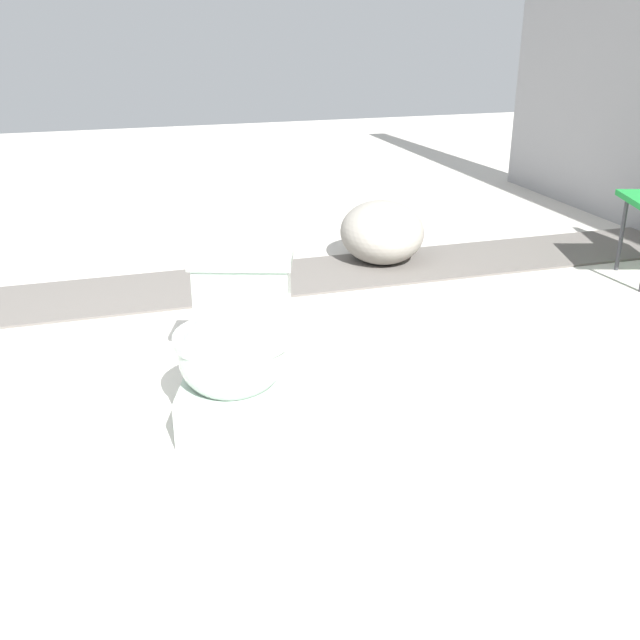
% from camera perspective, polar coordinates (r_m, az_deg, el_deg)
% --- Properties ---
extents(ground_plane, '(14.00, 14.00, 0.00)m').
position_cam_1_polar(ground_plane, '(2.78, -9.55, -6.00)').
color(ground_plane, beige).
extents(gravel_strip, '(0.56, 8.00, 0.01)m').
position_cam_1_polar(gravel_strip, '(3.92, -4.84, 3.00)').
color(gravel_strip, '#605B56').
rests_on(gravel_strip, ground).
extents(toilet, '(0.71, 0.55, 0.52)m').
position_cam_1_polar(toilet, '(2.60, -6.33, -2.40)').
color(toilet, '#B2C6B7').
rests_on(toilet, ground).
extents(boulder_near, '(0.53, 0.49, 0.35)m').
position_cam_1_polar(boulder_near, '(4.19, 4.74, 6.69)').
color(boulder_near, gray).
rests_on(boulder_near, ground).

